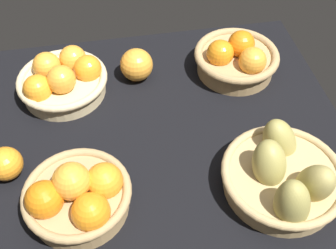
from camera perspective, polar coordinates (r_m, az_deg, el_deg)
The scene contains 7 objects.
market_tray at distance 98.14cm, azimuth -0.52°, elevation -1.01°, with size 84.00×72.00×3.00cm, color black.
basket_far_left_pears at distance 86.69cm, azimuth 15.70°, elevation -6.89°, with size 25.04×25.72×14.39cm.
basket_near_left at distance 109.51cm, azimuth 9.36°, elevation 8.93°, with size 21.86×21.86×11.24cm.
basket_near_right at distance 105.81cm, azimuth -14.26°, elevation 6.03°, with size 22.14×22.14×10.41cm.
basket_far_right at distance 82.34cm, azimuth -12.22°, elevation -9.58°, with size 21.13×21.13×12.11cm.
loose_orange_front_gap at distance 92.44cm, azimuth -21.40°, elevation -5.04°, with size 7.16×7.16×7.16cm, color orange.
loose_orange_back_gap at distance 106.82cm, azimuth -4.34°, elevation 8.17°, with size 8.38×8.38×8.38cm, color #F49E33.
Camera 1 is at (10.39, 62.68, 76.30)cm, focal length 44.43 mm.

